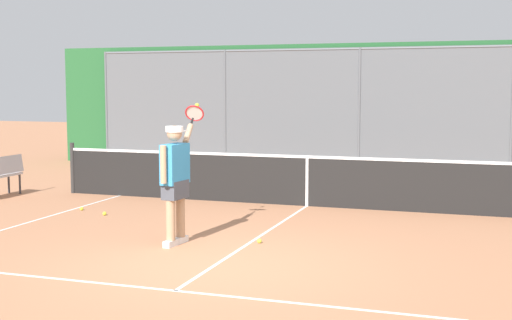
{
  "coord_description": "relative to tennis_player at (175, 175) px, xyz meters",
  "views": [
    {
      "loc": [
        -3.26,
        8.02,
        2.25
      ],
      "look_at": [
        0.39,
        -2.79,
        1.05
      ],
      "focal_mm": 49.13,
      "sensor_mm": 36.0,
      "label": 1
    }
  ],
  "objects": [
    {
      "name": "tennis_player",
      "position": [
        0.0,
        0.0,
        0.0
      ],
      "size": [
        0.38,
        1.43,
        2.0
      ],
      "rotation": [
        0.0,
        0.0,
        -1.69
      ],
      "color": "silver",
      "rests_on": "ground"
    },
    {
      "name": "fence_backdrop",
      "position": [
        -0.97,
        -9.71,
        0.67
      ],
      "size": [
        17.88,
        1.37,
        3.38
      ],
      "color": "#565B60",
      "rests_on": "ground"
    },
    {
      "name": "tennis_net",
      "position": [
        -0.97,
        -3.72,
        -0.51
      ],
      "size": [
        10.32,
        0.09,
        1.07
      ],
      "color": "#2D2D2D",
      "rests_on": "ground"
    },
    {
      "name": "tennis_ball_near_baseline",
      "position": [
        -1.11,
        -0.44,
        -0.97
      ],
      "size": [
        0.07,
        0.07,
        0.07
      ],
      "primitive_type": "sphere",
      "color": "#C1D138",
      "rests_on": "ground"
    },
    {
      "name": "tennis_ball_near_net",
      "position": [
        2.81,
        -1.95,
        -0.97
      ],
      "size": [
        0.07,
        0.07,
        0.07
      ],
      "primitive_type": "sphere",
      "color": "#CCDB33",
      "rests_on": "ground"
    },
    {
      "name": "ground_plane",
      "position": [
        -0.97,
        0.94,
        -1.0
      ],
      "size": [
        60.0,
        60.0,
        0.0
      ],
      "primitive_type": "plane",
      "color": "#B27551"
    },
    {
      "name": "tennis_ball_by_sideline",
      "position": [
        2.16,
        -1.65,
        -0.97
      ],
      "size": [
        0.07,
        0.07,
        0.07
      ],
      "primitive_type": "sphere",
      "color": "#CCDB33",
      "rests_on": "ground"
    },
    {
      "name": "court_line_markings",
      "position": [
        -0.97,
        2.34,
        -1.0
      ],
      "size": [
        8.03,
        10.6,
        0.01
      ],
      "color": "white",
      "rests_on": "ground"
    }
  ]
}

